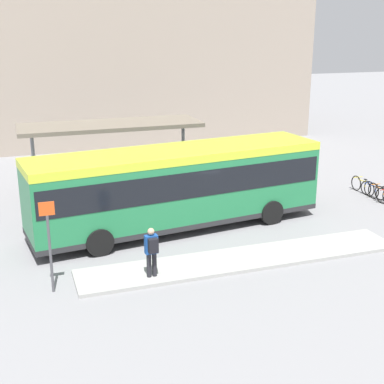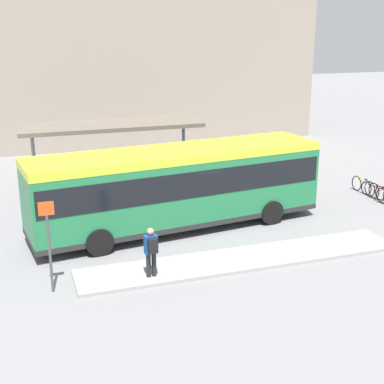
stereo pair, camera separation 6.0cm
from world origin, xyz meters
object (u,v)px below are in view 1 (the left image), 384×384
(potted_planter_near_shelter, at_px, (72,202))
(potted_planter_far_side, at_px, (189,187))
(city_bus, at_px, (178,183))
(pedestrian_waiting, at_px, (152,249))
(bicycle_orange, at_px, (381,194))
(bicycle_yellow, at_px, (363,186))
(platform_sign, at_px, (49,243))
(bicycle_blue, at_px, (373,190))

(potted_planter_near_shelter, relative_size, potted_planter_far_side, 0.86)
(city_bus, bearing_deg, potted_planter_near_shelter, 137.57)
(pedestrian_waiting, xyz_separation_m, bicycle_orange, (11.63, 4.22, -0.65))
(pedestrian_waiting, distance_m, bicycle_yellow, 12.92)
(pedestrian_waiting, relative_size, platform_sign, 0.57)
(city_bus, xyz_separation_m, pedestrian_waiting, (-2.11, -4.04, -0.80))
(pedestrian_waiting, xyz_separation_m, platform_sign, (-2.97, 0.22, 0.53))
(potted_planter_near_shelter, xyz_separation_m, potted_planter_far_side, (5.11, 0.13, 0.11))
(city_bus, height_order, bicycle_yellow, city_bus)
(city_bus, height_order, bicycle_blue, city_bus)
(bicycle_yellow, bearing_deg, city_bus, 98.38)
(bicycle_orange, distance_m, potted_planter_far_side, 8.56)
(city_bus, relative_size, platform_sign, 4.12)
(bicycle_yellow, distance_m, platform_sign, 15.59)
(bicycle_blue, distance_m, potted_planter_near_shelter, 13.47)
(pedestrian_waiting, distance_m, potted_planter_far_side, 7.66)
(platform_sign, bearing_deg, bicycle_blue, 17.65)
(bicycle_blue, xyz_separation_m, potted_planter_near_shelter, (-13.35, 1.79, 0.29))
(city_bus, xyz_separation_m, bicycle_orange, (9.52, 0.18, -1.45))
(bicycle_yellow, relative_size, potted_planter_far_side, 1.24)
(city_bus, bearing_deg, bicycle_yellow, 1.91)
(city_bus, distance_m, bicycle_blue, 9.76)
(bicycle_blue, relative_size, potted_planter_far_side, 1.10)
(bicycle_yellow, distance_m, potted_planter_near_shelter, 13.32)
(bicycle_orange, distance_m, bicycle_yellow, 1.34)
(city_bus, relative_size, pedestrian_waiting, 7.25)
(bicycle_blue, bearing_deg, potted_planter_near_shelter, 74.66)
(bicycle_yellow, relative_size, platform_sign, 0.61)
(bicycle_blue, distance_m, platform_sign, 15.45)
(potted_planter_near_shelter, bearing_deg, potted_planter_far_side, 1.43)
(bicycle_yellow, height_order, platform_sign, platform_sign)
(potted_planter_near_shelter, bearing_deg, pedestrian_waiting, -76.26)
(potted_planter_far_side, height_order, platform_sign, platform_sign)
(city_bus, xyz_separation_m, bicycle_blue, (9.60, 0.85, -1.49))
(bicycle_yellow, distance_m, potted_planter_far_side, 8.26)
(bicycle_orange, bearing_deg, bicycle_blue, -7.96)
(city_bus, bearing_deg, bicycle_orange, -6.07)
(city_bus, height_order, bicycle_orange, city_bus)
(bicycle_blue, bearing_deg, city_bus, 87.39)
(potted_planter_far_side, bearing_deg, city_bus, -116.18)
(bicycle_blue, relative_size, bicycle_yellow, 0.89)
(bicycle_orange, relative_size, bicycle_yellow, 1.03)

